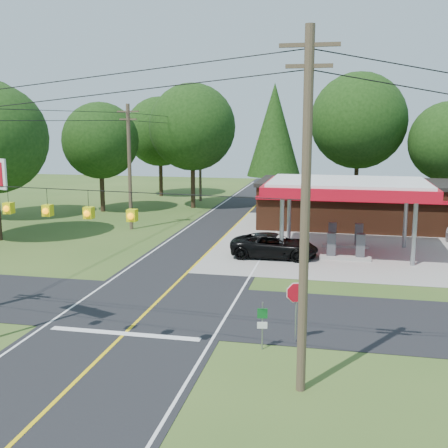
# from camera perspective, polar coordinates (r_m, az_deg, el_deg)

# --- Properties ---
(ground) EXTENTS (120.00, 120.00, 0.00)m
(ground) POSITION_cam_1_polar(r_m,az_deg,el_deg) (27.18, -7.24, -8.31)
(ground) COLOR #2F501C
(ground) RESTS_ON ground
(main_highway) EXTENTS (8.00, 120.00, 0.02)m
(main_highway) POSITION_cam_1_polar(r_m,az_deg,el_deg) (27.17, -7.25, -8.29)
(main_highway) COLOR black
(main_highway) RESTS_ON ground
(cross_road) EXTENTS (70.00, 7.00, 0.02)m
(cross_road) POSITION_cam_1_polar(r_m,az_deg,el_deg) (27.17, -7.25, -8.28)
(cross_road) COLOR black
(cross_road) RESTS_ON ground
(lane_center_yellow) EXTENTS (0.15, 110.00, 0.00)m
(lane_center_yellow) POSITION_cam_1_polar(r_m,az_deg,el_deg) (27.17, -7.25, -8.26)
(lane_center_yellow) COLOR yellow
(lane_center_yellow) RESTS_ON main_highway
(gas_canopy) EXTENTS (10.60, 7.40, 4.88)m
(gas_canopy) POSITION_cam_1_polar(r_m,az_deg,el_deg) (37.55, 12.45, 3.44)
(gas_canopy) COLOR gray
(gas_canopy) RESTS_ON ground
(convenience_store) EXTENTS (16.40, 7.55, 3.80)m
(convenience_store) POSITION_cam_1_polar(r_m,az_deg,el_deg) (47.77, 13.45, 2.02)
(convenience_store) COLOR #502917
(convenience_store) RESTS_ON ground
(utility_pole_near_right) EXTENTS (1.80, 0.30, 11.50)m
(utility_pole_near_right) POSITION_cam_1_polar(r_m,az_deg,el_deg) (17.53, 8.25, 1.32)
(utility_pole_near_right) COLOR #473828
(utility_pole_near_right) RESTS_ON ground
(utility_pole_far_left) EXTENTS (1.80, 0.30, 10.00)m
(utility_pole_far_left) POSITION_cam_1_polar(r_m,az_deg,el_deg) (45.54, -9.58, 5.92)
(utility_pole_far_left) COLOR #473828
(utility_pole_far_left) RESTS_ON ground
(utility_pole_north) EXTENTS (0.30, 0.30, 9.50)m
(utility_pole_north) POSITION_cam_1_polar(r_m,az_deg,el_deg) (61.29, -2.43, 6.77)
(utility_pole_north) COLOR #473828
(utility_pole_north) RESTS_ON ground
(overhead_beacons) EXTENTS (17.04, 2.04, 1.03)m
(overhead_beacons) POSITION_cam_1_polar(r_m,az_deg,el_deg) (20.77, -15.66, 3.17)
(overhead_beacons) COLOR black
(overhead_beacons) RESTS_ON ground
(treeline_backdrop) EXTENTS (70.27, 51.59, 13.30)m
(treeline_backdrop) POSITION_cam_1_polar(r_m,az_deg,el_deg) (48.92, 2.76, 9.04)
(treeline_backdrop) COLOR #332316
(treeline_backdrop) RESTS_ON ground
(suv_car) EXTENTS (5.67, 5.67, 1.55)m
(suv_car) POSITION_cam_1_polar(r_m,az_deg,el_deg) (36.22, 5.12, -2.22)
(suv_car) COLOR black
(suv_car) RESTS_ON ground
(octagonal_stop_sign) EXTENTS (0.81, 0.38, 2.50)m
(octagonal_stop_sign) POSITION_cam_1_polar(r_m,az_deg,el_deg) (22.40, 7.35, -7.42)
(octagonal_stop_sign) COLOR gray
(octagonal_stop_sign) RESTS_ON ground
(route_sign_post) EXTENTS (0.39, 0.12, 1.91)m
(route_sign_post) POSITION_cam_1_polar(r_m,az_deg,el_deg) (21.84, 3.92, -9.89)
(route_sign_post) COLOR gray
(route_sign_post) RESTS_ON ground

